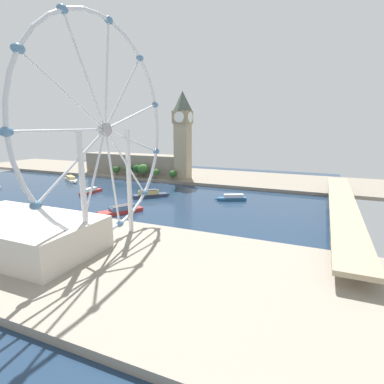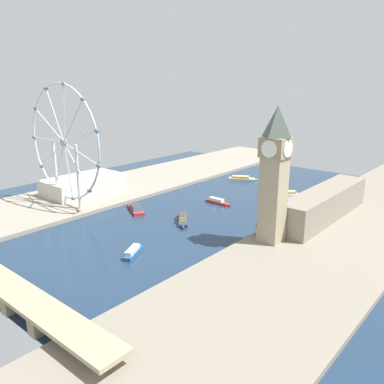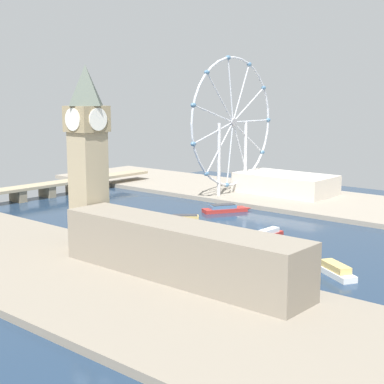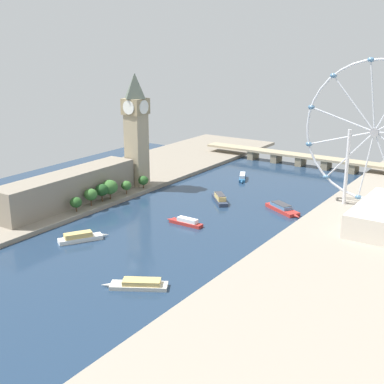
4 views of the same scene
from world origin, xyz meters
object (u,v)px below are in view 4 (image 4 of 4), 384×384
river_bridge (301,158)px  tour_boat_2 (81,237)px  tour_boat_0 (242,177)px  ferris_wheel (374,133)px  tour_boat_5 (282,208)px  clock_tower (136,128)px  tour_boat_4 (139,284)px  tour_boat_3 (186,222)px  parliament_block (68,188)px  tour_boat_1 (220,198)px

river_bridge → tour_boat_2: (-32.68, -249.86, -5.11)m
tour_boat_0 → tour_boat_2: tour_boat_2 is taller
ferris_wheel → tour_boat_5: (-48.59, -30.65, -52.14)m
ferris_wheel → clock_tower: bearing=-166.4°
clock_tower → tour_boat_4: clock_tower is taller
tour_boat_3 → tour_boat_0: bearing=-78.3°
tour_boat_4 → tour_boat_0: bearing=-105.3°
parliament_block → tour_boat_4: bearing=-30.2°
clock_tower → tour_boat_1: size_ratio=3.29×
tour_boat_2 → tour_boat_1: bearing=16.7°
tour_boat_0 → tour_boat_1: bearing=-12.3°
tour_boat_1 → tour_boat_3: 54.54m
ferris_wheel → tour_boat_5: bearing=-147.8°
parliament_block → tour_boat_3: (87.81, 15.79, -12.11)m
parliament_block → tour_boat_4: (119.03, -69.16, -12.23)m
tour_boat_2 → ferris_wheel: bearing=-9.1°
tour_boat_4 → ferris_wheel: bearing=-138.4°
tour_boat_0 → ferris_wheel: bearing=49.9°
tour_boat_2 → tour_boat_5: tour_boat_2 is taller
tour_boat_2 → tour_boat_5: size_ratio=0.87×
river_bridge → tour_boat_4: (34.09, -277.78, -5.53)m
clock_tower → tour_boat_4: 180.23m
tour_boat_4 → parliament_block: bearing=-60.5°
clock_tower → tour_boat_5: bearing=4.7°
river_bridge → tour_boat_5: river_bridge is taller
ferris_wheel → tour_boat_0: 125.83m
parliament_block → ferris_wheel: size_ratio=1.15×
parliament_block → tour_boat_0: parliament_block is taller
parliament_block → tour_boat_3: bearing=10.2°
clock_tower → tour_boat_0: (56.73, 67.97, -45.73)m
parliament_block → river_bridge: (84.94, 208.61, -6.70)m
parliament_block → tour_boat_1: size_ratio=4.37×
ferris_wheel → tour_boat_5: 77.58m
tour_boat_0 → tour_boat_4: (54.26, -202.30, -0.29)m
parliament_block → tour_boat_0: bearing=64.1°
clock_tower → tour_boat_0: 99.65m
tour_boat_3 → tour_boat_4: bearing=110.8°
tour_boat_0 → clock_tower: bearing=-66.1°
clock_tower → tour_boat_3: (79.78, -49.37, -45.91)m
river_bridge → tour_boat_5: bearing=-72.4°
ferris_wheel → tour_boat_1: size_ratio=3.80×
ferris_wheel → river_bridge: (-91.03, 102.89, -46.87)m
tour_boat_0 → tour_boat_3: bearing=-15.1°
ferris_wheel → tour_boat_1: bearing=-159.4°
river_bridge → tour_boat_2: river_bridge is taller
river_bridge → tour_boat_4: bearing=-83.0°
parliament_block → tour_boat_2: bearing=-38.3°
tour_boat_3 → ferris_wheel: bearing=-133.9°
ferris_wheel → tour_boat_4: ferris_wheel is taller
tour_boat_3 → tour_boat_5: 71.27m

